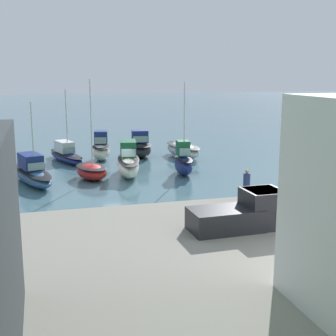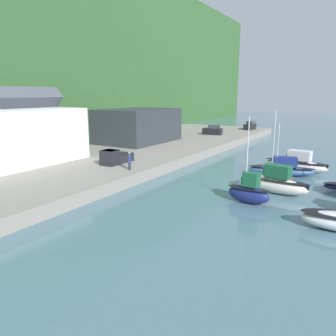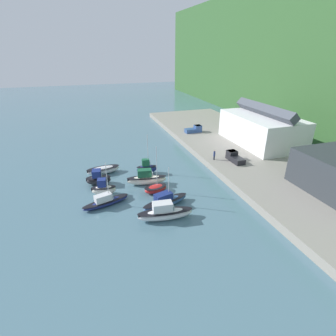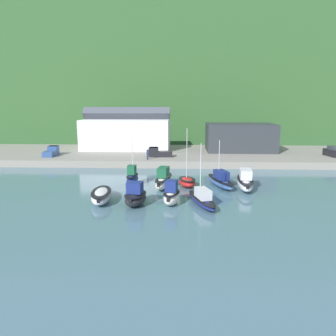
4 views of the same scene
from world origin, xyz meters
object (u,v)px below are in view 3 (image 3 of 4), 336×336
at_px(moored_boat_4, 165,213).
at_px(moored_boat_7, 104,189).
at_px(moored_boat_0, 147,168).
at_px(person_on_quay, 214,155).
at_px(pickup_truck_1, 195,129).
at_px(moored_boat_5, 103,170).
at_px(moored_boat_8, 105,201).
at_px(moored_boat_6, 98,179).
at_px(pickup_truck_0, 234,157).
at_px(moored_boat_1, 146,179).
at_px(moored_boat_2, 156,188).
at_px(moored_boat_3, 165,201).

distance_m(moored_boat_4, moored_boat_7, 12.84).
relative_size(moored_boat_0, person_on_quay, 3.79).
distance_m(moored_boat_4, pickup_truck_1, 41.06).
bearing_deg(moored_boat_5, moored_boat_8, -11.47).
bearing_deg(moored_boat_6, moored_boat_0, 108.74).
bearing_deg(moored_boat_8, person_on_quay, 93.80).
xyz_separation_m(moored_boat_5, pickup_truck_0, (5.13, 26.87, 1.40)).
height_order(moored_boat_6, pickup_truck_1, pickup_truck_1).
relative_size(moored_boat_1, moored_boat_2, 0.90).
bearing_deg(moored_boat_7, moored_boat_0, 133.18).
relative_size(moored_boat_3, moored_boat_4, 0.99).
bearing_deg(moored_boat_3, moored_boat_5, -167.95).
relative_size(moored_boat_4, moored_boat_7, 1.92).
distance_m(moored_boat_6, pickup_truck_1, 35.70).
bearing_deg(moored_boat_2, moored_boat_0, 164.70).
relative_size(moored_boat_4, pickup_truck_0, 1.77).
xyz_separation_m(moored_boat_3, moored_boat_6, (-11.05, -9.52, 0.19)).
relative_size(moored_boat_0, moored_boat_6, 1.70).
distance_m(moored_boat_0, moored_boat_6, 9.85).
bearing_deg(moored_boat_4, moored_boat_6, -144.02).
bearing_deg(pickup_truck_1, moored_boat_1, -41.50).
xyz_separation_m(moored_boat_2, moored_boat_5, (-10.62, -8.00, 0.07)).
bearing_deg(person_on_quay, moored_boat_4, -45.87).
distance_m(moored_boat_6, person_on_quay, 24.44).
bearing_deg(pickup_truck_0, moored_boat_1, -175.63).
bearing_deg(moored_boat_6, moored_boat_7, 15.45).
height_order(moored_boat_8, person_on_quay, moored_boat_8).
bearing_deg(moored_boat_1, pickup_truck_0, 105.12).
xyz_separation_m(moored_boat_6, moored_boat_7, (4.25, 0.55, 0.05)).
relative_size(moored_boat_7, moored_boat_8, 0.56).
bearing_deg(moored_boat_2, person_on_quay, 103.32).
height_order(moored_boat_7, pickup_truck_0, pickup_truck_0).
xyz_separation_m(moored_boat_4, moored_boat_8, (-6.55, -7.93, -0.32)).
distance_m(moored_boat_0, moored_boat_2, 8.07).
xyz_separation_m(moored_boat_1, pickup_truck_0, (-2.14, 19.69, 1.04)).
relative_size(moored_boat_3, moored_boat_7, 1.90).
xyz_separation_m(moored_boat_5, person_on_quay, (3.31, 23.09, 1.68)).
relative_size(moored_boat_3, moored_boat_5, 1.23).
distance_m(moored_boat_6, moored_boat_7, 4.28).
bearing_deg(moored_boat_5, moored_boat_1, 36.98).
relative_size(moored_boat_2, moored_boat_5, 1.22).
xyz_separation_m(moored_boat_3, pickup_truck_1, (-32.38, 19.09, 1.30)).
xyz_separation_m(moored_boat_8, person_on_quay, (-8.95, 23.90, 1.71)).
height_order(moored_boat_2, moored_boat_4, moored_boat_2).
relative_size(moored_boat_0, moored_boat_5, 1.18).
height_order(moored_boat_4, pickup_truck_0, pickup_truck_0).
height_order(moored_boat_2, pickup_truck_0, moored_boat_2).
bearing_deg(moored_boat_7, moored_boat_1, 109.40).
bearing_deg(person_on_quay, moored_boat_1, -76.04).
bearing_deg(pickup_truck_1, moored_boat_3, -32.24).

